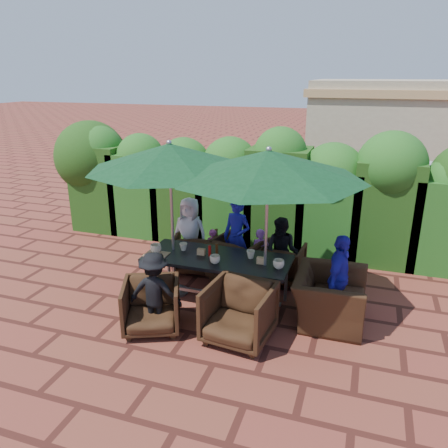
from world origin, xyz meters
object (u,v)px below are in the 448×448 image
(dining_table, at_px, (217,262))
(chair_far_right, at_px, (282,261))
(chair_far_mid, at_px, (237,256))
(chair_far_left, at_px, (196,250))
(chair_near_left, at_px, (151,304))
(umbrella_right, at_px, (268,165))
(chair_end_right, at_px, (330,290))
(chair_near_right, at_px, (239,310))
(umbrella_left, at_px, (170,157))

(dining_table, bearing_deg, chair_far_right, 52.88)
(chair_far_mid, bearing_deg, dining_table, 102.06)
(dining_table, xyz_separation_m, chair_far_mid, (0.05, 0.87, -0.27))
(chair_far_left, height_order, chair_near_left, chair_near_left)
(umbrella_right, relative_size, chair_near_left, 3.44)
(dining_table, height_order, chair_end_right, chair_end_right)
(chair_far_left, relative_size, chair_near_right, 0.88)
(chair_near_right, height_order, chair_end_right, chair_end_right)
(dining_table, height_order, chair_far_mid, chair_far_mid)
(umbrella_left, height_order, chair_near_left, umbrella_left)
(chair_near_left, relative_size, chair_near_right, 0.90)
(chair_end_right, bearing_deg, chair_near_right, 128.03)
(dining_table, relative_size, chair_far_left, 2.88)
(umbrella_left, height_order, chair_far_right, umbrella_left)
(chair_far_mid, bearing_deg, chair_near_left, 86.14)
(chair_far_mid, distance_m, chair_far_right, 0.77)
(chair_far_mid, bearing_deg, umbrella_left, 60.20)
(chair_far_mid, height_order, chair_near_right, chair_near_right)
(dining_table, bearing_deg, chair_end_right, -0.29)
(chair_far_right, bearing_deg, umbrella_left, 36.19)
(chair_far_left, distance_m, chair_near_right, 2.30)
(chair_far_left, relative_size, chair_near_left, 0.98)
(chair_near_right, bearing_deg, umbrella_right, 86.45)
(dining_table, distance_m, chair_far_mid, 0.92)
(chair_far_mid, bearing_deg, chair_end_right, 167.06)
(dining_table, bearing_deg, chair_far_mid, 86.67)
(chair_far_right, bearing_deg, chair_end_right, 133.94)
(chair_far_right, relative_size, chair_near_left, 0.91)
(chair_near_right, relative_size, chair_end_right, 0.78)
(umbrella_left, relative_size, chair_far_right, 3.47)
(chair_far_mid, bearing_deg, chair_far_left, 7.91)
(chair_far_right, distance_m, chair_end_right, 1.39)
(chair_far_right, relative_size, chair_near_right, 0.82)
(chair_far_left, bearing_deg, chair_end_right, 142.57)
(chair_far_mid, height_order, chair_near_left, chair_far_mid)
(chair_far_left, bearing_deg, dining_table, 112.17)
(chair_far_left, xyz_separation_m, chair_far_right, (1.55, 0.07, -0.03))
(umbrella_left, height_order, chair_far_mid, umbrella_left)
(umbrella_right, distance_m, chair_far_left, 2.58)
(dining_table, bearing_deg, chair_near_left, -121.00)
(chair_far_mid, relative_size, chair_far_right, 1.15)
(umbrella_right, bearing_deg, chair_end_right, 2.24)
(chair_far_left, xyz_separation_m, chair_end_right, (2.44, -0.99, 0.10))
(chair_far_left, relative_size, chair_end_right, 0.69)
(chair_far_left, height_order, chair_end_right, chair_end_right)
(chair_far_left, xyz_separation_m, chair_near_left, (0.15, -1.99, 0.01))
(chair_near_left, distance_m, chair_near_right, 1.22)
(umbrella_left, height_order, chair_near_right, umbrella_left)
(umbrella_left, xyz_separation_m, umbrella_right, (1.51, -0.11, 0.00))
(chair_near_right, bearing_deg, chair_far_left, 132.48)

